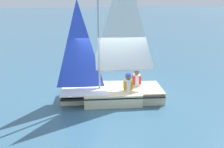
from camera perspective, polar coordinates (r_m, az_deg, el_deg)
ground_plane at (r=8.91m, az=0.00°, el=-6.59°), size 260.00×260.00×0.00m
sailboat_main at (r=8.65m, az=0.15°, el=-2.60°), size 3.11×4.21×5.24m
sailor_helm at (r=8.43m, az=4.18°, el=-3.47°), size 0.40×0.42×1.16m
sailor_crew at (r=9.01m, az=6.40°, el=-2.05°), size 0.40×0.42×1.16m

